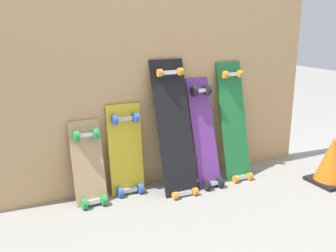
# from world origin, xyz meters

# --- Properties ---
(ground_plane) EXTENTS (12.00, 12.00, 0.00)m
(ground_plane) POSITION_xyz_m (0.00, 0.00, 0.00)
(ground_plane) COLOR gray
(plywood_wall_panel) EXTENTS (2.32, 0.04, 1.87)m
(plywood_wall_panel) POSITION_xyz_m (0.00, 0.07, 0.93)
(plywood_wall_panel) COLOR tan
(plywood_wall_panel) RESTS_ON ground
(skateboard_natural) EXTENTS (0.19, 0.21, 0.57)m
(skateboard_natural) POSITION_xyz_m (-0.52, -0.04, 0.22)
(skateboard_natural) COLOR tan
(skateboard_natural) RESTS_ON ground
(skateboard_yellow) EXTENTS (0.22, 0.15, 0.64)m
(skateboard_yellow) POSITION_xyz_m (-0.27, -0.00, 0.26)
(skateboard_yellow) COLOR gold
(skateboard_yellow) RESTS_ON ground
(skateboard_black) EXTENTS (0.23, 0.32, 0.92)m
(skateboard_black) POSITION_xyz_m (0.04, -0.10, 0.38)
(skateboard_black) COLOR black
(skateboard_black) RESTS_ON ground
(skateboard_purple) EXTENTS (0.17, 0.30, 0.77)m
(skateboard_purple) POSITION_xyz_m (0.27, -0.09, 0.32)
(skateboard_purple) COLOR #6B338C
(skateboard_purple) RESTS_ON ground
(skateboard_green) EXTENTS (0.19, 0.27, 0.88)m
(skateboard_green) POSITION_xyz_m (0.51, -0.07, 0.36)
(skateboard_green) COLOR #1E7238
(skateboard_green) RESTS_ON ground
(traffic_cone) EXTENTS (0.24, 0.24, 0.33)m
(traffic_cone) POSITION_xyz_m (1.04, -0.48, 0.16)
(traffic_cone) COLOR black
(traffic_cone) RESTS_ON ground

